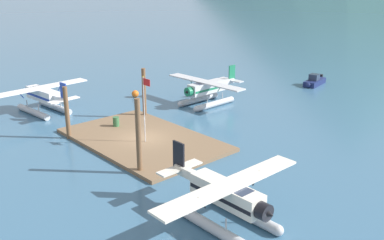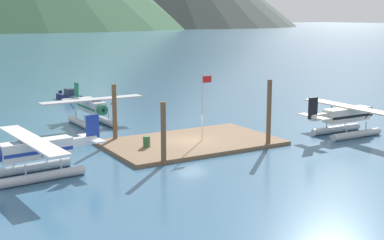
{
  "view_description": "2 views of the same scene",
  "coord_description": "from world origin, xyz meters",
  "px_view_note": "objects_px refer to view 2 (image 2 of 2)",
  "views": [
    {
      "loc": [
        28.92,
        -20.43,
        13.63
      ],
      "look_at": [
        1.59,
        4.3,
        1.36
      ],
      "focal_mm": 40.66,
      "sensor_mm": 36.0,
      "label": 1
    },
    {
      "loc": [
        -22.25,
        -37.92,
        10.8
      ],
      "look_at": [
        1.94,
        3.18,
        1.36
      ],
      "focal_mm": 49.61,
      "sensor_mm": 36.0,
      "label": 2
    }
  ],
  "objects_px": {
    "seaplane_cream_stbd_aft": "(347,118)",
    "boat_navy_open_north": "(69,96)",
    "fuel_drum": "(147,141)",
    "mooring_buoy": "(23,138)",
    "seaplane_silver_bow_left": "(92,110)",
    "seaplane_white_port_aft": "(36,154)",
    "flagpole": "(204,99)"
  },
  "relations": [
    {
      "from": "seaplane_silver_bow_left",
      "to": "seaplane_white_port_aft",
      "type": "xyz_separation_m",
      "value": [
        -9.28,
        -14.67,
        0.0
      ]
    },
    {
      "from": "fuel_drum",
      "to": "seaplane_white_port_aft",
      "type": "distance_m",
      "value": 9.96
    },
    {
      "from": "fuel_drum",
      "to": "mooring_buoy",
      "type": "distance_m",
      "value": 11.22
    },
    {
      "from": "fuel_drum",
      "to": "boat_navy_open_north",
      "type": "height_order",
      "value": "boat_navy_open_north"
    },
    {
      "from": "seaplane_silver_bow_left",
      "to": "boat_navy_open_north",
      "type": "xyz_separation_m",
      "value": [
        3.0,
        16.74,
        -1.09
      ]
    },
    {
      "from": "boat_navy_open_north",
      "to": "fuel_drum",
      "type": "bearing_deg",
      "value": -95.42
    },
    {
      "from": "mooring_buoy",
      "to": "seaplane_silver_bow_left",
      "type": "height_order",
      "value": "seaplane_silver_bow_left"
    },
    {
      "from": "seaplane_cream_stbd_aft",
      "to": "boat_navy_open_north",
      "type": "height_order",
      "value": "seaplane_cream_stbd_aft"
    },
    {
      "from": "seaplane_cream_stbd_aft",
      "to": "boat_navy_open_north",
      "type": "relative_size",
      "value": 2.15
    },
    {
      "from": "flagpole",
      "to": "mooring_buoy",
      "type": "distance_m",
      "value": 15.94
    },
    {
      "from": "seaplane_silver_bow_left",
      "to": "seaplane_cream_stbd_aft",
      "type": "relative_size",
      "value": 1.0
    },
    {
      "from": "seaplane_white_port_aft",
      "to": "seaplane_cream_stbd_aft",
      "type": "relative_size",
      "value": 1.01
    },
    {
      "from": "seaplane_cream_stbd_aft",
      "to": "boat_navy_open_north",
      "type": "bearing_deg",
      "value": 115.11
    },
    {
      "from": "fuel_drum",
      "to": "seaplane_white_port_aft",
      "type": "bearing_deg",
      "value": -164.15
    },
    {
      "from": "flagpole",
      "to": "fuel_drum",
      "type": "relative_size",
      "value": 6.45
    },
    {
      "from": "seaplane_silver_bow_left",
      "to": "seaplane_white_port_aft",
      "type": "distance_m",
      "value": 17.35
    },
    {
      "from": "boat_navy_open_north",
      "to": "seaplane_silver_bow_left",
      "type": "bearing_deg",
      "value": -100.15
    },
    {
      "from": "fuel_drum",
      "to": "boat_navy_open_north",
      "type": "relative_size",
      "value": 0.18
    },
    {
      "from": "seaplane_white_port_aft",
      "to": "seaplane_cream_stbd_aft",
      "type": "distance_m",
      "value": 27.75
    },
    {
      "from": "seaplane_white_port_aft",
      "to": "seaplane_cream_stbd_aft",
      "type": "bearing_deg",
      "value": -3.17
    },
    {
      "from": "flagpole",
      "to": "seaplane_white_port_aft",
      "type": "bearing_deg",
      "value": -170.97
    },
    {
      "from": "flagpole",
      "to": "seaplane_white_port_aft",
      "type": "xyz_separation_m",
      "value": [
        -14.75,
        -2.34,
        -2.28
      ]
    },
    {
      "from": "fuel_drum",
      "to": "seaplane_cream_stbd_aft",
      "type": "bearing_deg",
      "value": -13.16
    },
    {
      "from": "fuel_drum",
      "to": "seaplane_cream_stbd_aft",
      "type": "relative_size",
      "value": 0.08
    },
    {
      "from": "mooring_buoy",
      "to": "seaplane_white_port_aft",
      "type": "relative_size",
      "value": 0.08
    },
    {
      "from": "flagpole",
      "to": "boat_navy_open_north",
      "type": "bearing_deg",
      "value": 94.86
    },
    {
      "from": "seaplane_white_port_aft",
      "to": "seaplane_cream_stbd_aft",
      "type": "height_order",
      "value": "same"
    },
    {
      "from": "mooring_buoy",
      "to": "fuel_drum",
      "type": "bearing_deg",
      "value": -44.11
    },
    {
      "from": "flagpole",
      "to": "fuel_drum",
      "type": "bearing_deg",
      "value": 175.94
    },
    {
      "from": "flagpole",
      "to": "seaplane_white_port_aft",
      "type": "relative_size",
      "value": 0.54
    },
    {
      "from": "mooring_buoy",
      "to": "seaplane_cream_stbd_aft",
      "type": "distance_m",
      "value": 28.88
    },
    {
      "from": "flagpole",
      "to": "seaplane_silver_bow_left",
      "type": "distance_m",
      "value": 13.67
    }
  ]
}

